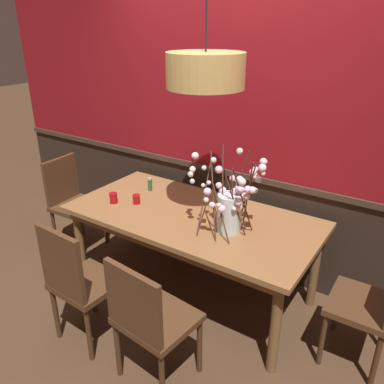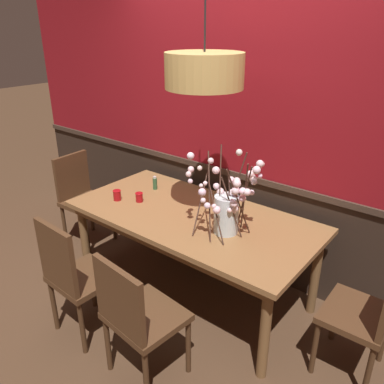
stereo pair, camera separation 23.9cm
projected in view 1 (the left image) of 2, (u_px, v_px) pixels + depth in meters
name	position (u px, v px, depth m)	size (l,w,h in m)	color
ground_plane	(192.00, 291.00, 3.40)	(24.00, 24.00, 0.00)	#4C3321
back_wall	(234.00, 127.00, 3.37)	(5.47, 0.14, 2.64)	#2D2119
dining_table	(192.00, 223.00, 3.13)	(1.99, 0.98, 0.75)	olive
chair_near_side_right	(149.00, 317.00, 2.36)	(0.49, 0.46, 0.91)	#4C301C
chair_near_side_left	(78.00, 280.00, 2.68)	(0.43, 0.42, 0.95)	#4C301C
chair_far_side_right	(266.00, 206.00, 3.73)	(0.46, 0.45, 0.95)	#4C301C
chair_head_west_end	(72.00, 199.00, 3.90)	(0.43, 0.45, 0.93)	#4C301C
chair_far_side_left	(215.00, 193.00, 4.03)	(0.45, 0.45, 0.94)	#4C301C
chair_head_east_end	(374.00, 300.00, 2.51)	(0.40, 0.45, 0.90)	#4C301C
vase_with_blossoms	(230.00, 206.00, 2.77)	(0.59, 0.46, 0.62)	silver
candle_holder_nearer_center	(113.00, 198.00, 3.28)	(0.07, 0.07, 0.09)	#9E0F14
candle_holder_nearer_edge	(136.00, 199.00, 3.26)	(0.07, 0.07, 0.08)	#9E0F14
condiment_bottle	(150.00, 184.00, 3.51)	(0.04, 0.04, 0.12)	#2D5633
pendant_lamp	(206.00, 71.00, 2.58)	(0.53, 0.53, 0.90)	tan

